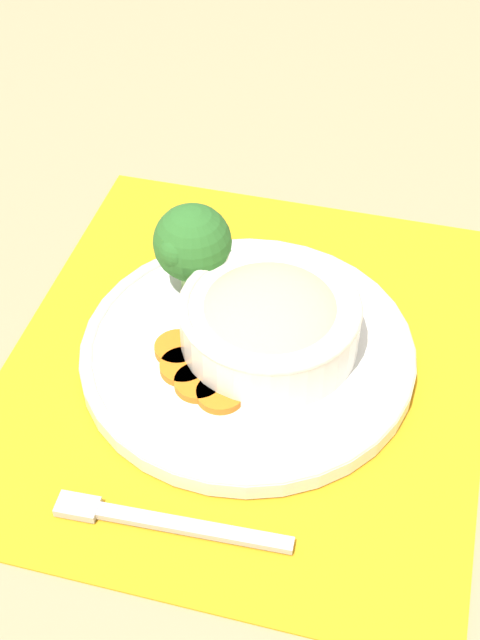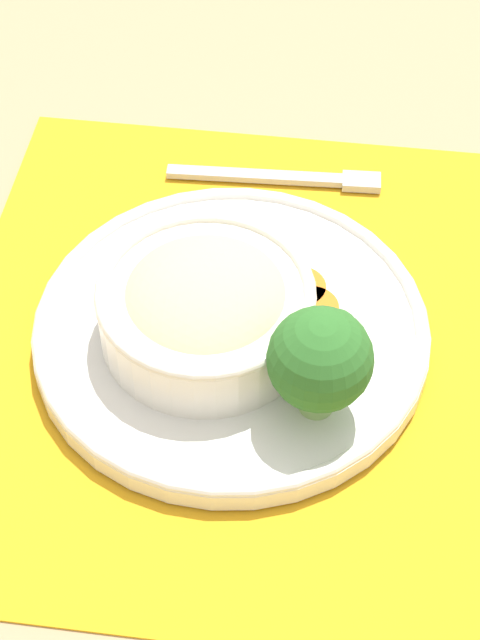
% 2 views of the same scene
% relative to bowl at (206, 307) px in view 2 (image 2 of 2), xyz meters
% --- Properties ---
extents(ground_plane, '(4.00, 4.00, 0.00)m').
position_rel_bowl_xyz_m(ground_plane, '(-0.01, 0.02, -0.05)').
color(ground_plane, tan).
extents(placemat, '(0.49, 0.44, 0.00)m').
position_rel_bowl_xyz_m(placemat, '(-0.01, 0.02, -0.05)').
color(placemat, orange).
rests_on(placemat, ground_plane).
extents(plate, '(0.29, 0.29, 0.02)m').
position_rel_bowl_xyz_m(plate, '(-0.01, 0.02, -0.03)').
color(plate, white).
rests_on(plate, placemat).
extents(bowl, '(0.16, 0.16, 0.06)m').
position_rel_bowl_xyz_m(bowl, '(0.00, 0.00, 0.00)').
color(bowl, silver).
rests_on(bowl, plate).
extents(broccoli_floret, '(0.07, 0.07, 0.09)m').
position_rel_bowl_xyz_m(broccoli_floret, '(0.06, 0.08, 0.02)').
color(broccoli_floret, '#84AD5B').
rests_on(broccoli_floret, plate).
extents(carrot_slice_near, '(0.04, 0.04, 0.01)m').
position_rel_bowl_xyz_m(carrot_slice_near, '(-0.03, 0.08, -0.03)').
color(carrot_slice_near, orange).
rests_on(carrot_slice_near, plate).
extents(carrot_slice_middle, '(0.04, 0.04, 0.01)m').
position_rel_bowl_xyz_m(carrot_slice_middle, '(-0.05, 0.07, -0.03)').
color(carrot_slice_middle, orange).
rests_on(carrot_slice_middle, plate).
extents(carrot_slice_far, '(0.04, 0.04, 0.01)m').
position_rel_bowl_xyz_m(carrot_slice_far, '(-0.06, 0.05, -0.03)').
color(carrot_slice_far, orange).
rests_on(carrot_slice_far, plate).
extents(carrot_slice_extra, '(0.04, 0.04, 0.01)m').
position_rel_bowl_xyz_m(carrot_slice_extra, '(-0.07, 0.03, -0.03)').
color(carrot_slice_extra, orange).
rests_on(carrot_slice_extra, plate).
extents(fork, '(0.02, 0.18, 0.01)m').
position_rel_bowl_xyz_m(fork, '(-0.19, 0.06, -0.04)').
color(fork, '#B7B7BC').
rests_on(fork, placemat).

